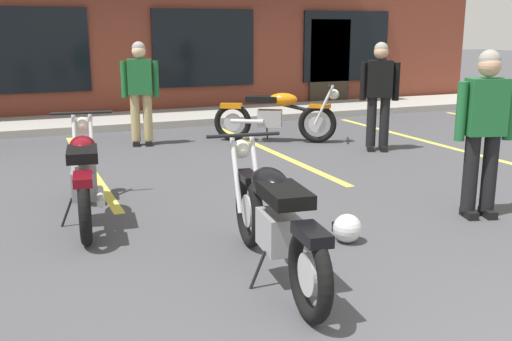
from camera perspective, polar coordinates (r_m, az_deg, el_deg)
The scene contains 11 objects.
ground_plane at distance 5.65m, azimuth 3.42°, elevation -5.87°, with size 80.00×80.00×0.00m, color #47474C.
sidewalk_kerb at distance 12.32m, azimuth -11.62°, elevation 4.76°, with size 22.00×1.80×0.14m, color #A8A59E.
brick_storefront_building at distance 15.67m, azimuth -14.66°, elevation 13.82°, with size 18.47×5.94×4.18m.
painted_stall_lines at distance 8.89m, azimuth -6.89°, elevation 1.22°, with size 14.04×4.80×0.01m.
motorcycle_foreground_classic at distance 4.52m, azimuth 1.77°, elevation -4.67°, with size 0.70×2.11×0.98m.
motorcycle_red_sportbike at distance 6.11m, azimuth -16.14°, elevation -0.38°, with size 0.71×2.10×0.98m.
motorcycle_black_cruiser at distance 10.04m, azimuth 1.93°, elevation 5.38°, with size 1.87×1.34×0.98m.
person_in_black_shirt at distance 9.85m, azimuth -11.05°, elevation 7.85°, with size 0.61×0.35×1.68m.
person_in_shorts_foreground at distance 6.30m, azimuth 21.06°, elevation 4.18°, with size 0.60×0.36×1.68m.
person_by_back_row at distance 9.44m, azimuth 11.75°, elevation 7.58°, with size 0.57×0.40×1.68m.
helmet_on_pavement at distance 5.40m, azimuth 8.74°, elevation -5.49°, with size 0.26×0.26×0.26m.
Camera 1 is at (-2.39, -1.31, 1.86)m, focal length 41.70 mm.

